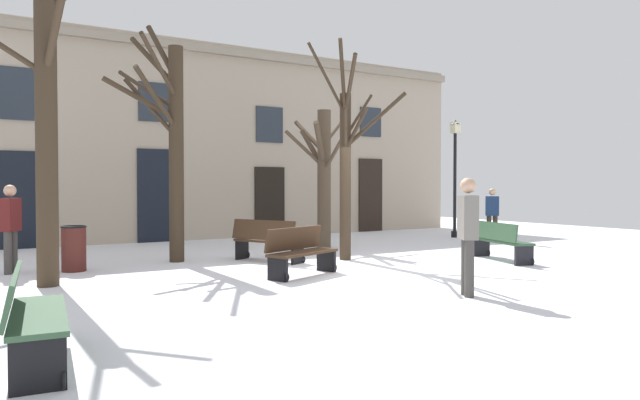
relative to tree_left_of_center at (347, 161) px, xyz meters
The scene contains 15 objects.
ground_plane 2.56m from the tree_left_of_center, 113.32° to the right, with size 29.38×29.38×0.00m, color white.
building_facade 6.57m from the tree_left_of_center, 94.72° to the left, with size 18.36×0.60×6.06m.
tree_left_of_center is the anchor object (origin of this frame).
tree_foreground 3.84m from the tree_left_of_center, 153.83° to the left, with size 1.68×2.50×5.20m.
tree_right_of_center 6.08m from the tree_left_of_center, behind, with size 1.90×2.58×5.36m.
tree_center 2.56m from the tree_left_of_center, 70.75° to the left, with size 2.14×2.67×3.65m.
streetlamp 6.71m from the tree_left_of_center, 25.35° to the left, with size 0.30×0.30×3.75m.
litter_bin 5.87m from the tree_left_of_center, 166.40° to the left, with size 0.48×0.48×0.88m.
bench_facing_shops 2.47m from the tree_left_of_center, 158.22° to the left, with size 1.17×1.69×0.92m.
bench_near_lamp 8.32m from the tree_left_of_center, 144.56° to the right, with size 0.67×1.80×0.88m.
bench_near_center_tree 2.99m from the tree_left_of_center, 144.25° to the right, with size 1.63×1.05×0.89m.
bench_back_to_back_right 3.77m from the tree_left_of_center, 33.33° to the right, with size 0.94×1.84×0.86m.
person_by_shop_door 6.53m from the tree_left_of_center, 13.30° to the left, with size 0.43×0.42×1.57m.
person_crossing_plaza 6.81m from the tree_left_of_center, 166.29° to the left, with size 0.40×0.44×1.67m.
person_near_bench 4.62m from the tree_left_of_center, 99.99° to the right, with size 0.38×0.44×1.77m.
Camera 1 is at (-6.53, -9.33, 1.65)m, focal length 32.15 mm.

